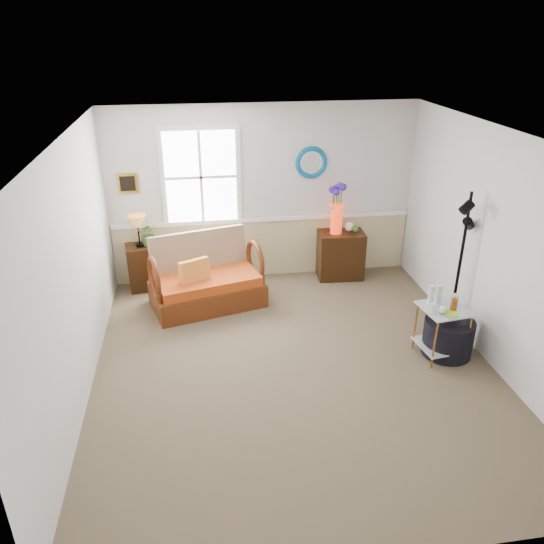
{
  "coord_description": "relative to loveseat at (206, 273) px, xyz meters",
  "views": [
    {
      "loc": [
        -1.02,
        -4.97,
        3.58
      ],
      "look_at": [
        -0.2,
        0.35,
        1.05
      ],
      "focal_mm": 35.0,
      "sensor_mm": 36.0,
      "label": 1
    }
  ],
  "objects": [
    {
      "name": "cabinet",
      "position": [
        2.06,
        0.6,
        -0.12
      ],
      "size": [
        0.7,
        0.48,
        0.73
      ],
      "primitive_type": null,
      "rotation": [
        0.0,
        0.0,
        -0.06
      ],
      "color": "black",
      "rests_on": "floor"
    },
    {
      "name": "walls",
      "position": [
        0.92,
        -1.64,
        0.81
      ],
      "size": [
        4.51,
        5.01,
        2.6
      ],
      "color": "silver",
      "rests_on": "floor"
    },
    {
      "name": "ottoman",
      "position": [
        2.76,
        -1.66,
        -0.26
      ],
      "size": [
        0.71,
        0.71,
        0.45
      ],
      "primitive_type": "cylinder",
      "rotation": [
        0.0,
        0.0,
        0.26
      ],
      "color": "black",
      "rests_on": "floor"
    },
    {
      "name": "loveseat",
      "position": [
        0.0,
        0.0,
        0.0
      ],
      "size": [
        1.65,
        1.19,
        0.97
      ],
      "primitive_type": null,
      "rotation": [
        0.0,
        0.0,
        0.26
      ],
      "color": "#4C1706",
      "rests_on": "floor"
    },
    {
      "name": "side_table",
      "position": [
        2.65,
        -1.69,
        -0.17
      ],
      "size": [
        0.56,
        0.56,
        0.64
      ],
      "primitive_type": null,
      "rotation": [
        0.0,
        0.0,
        0.12
      ],
      "color": "#C4843E",
      "rests_on": "floor"
    },
    {
      "name": "floor_lamp",
      "position": [
        3.02,
        -1.21,
        0.44
      ],
      "size": [
        0.33,
        0.33,
        1.85
      ],
      "primitive_type": null,
      "rotation": [
        0.0,
        0.0,
        0.28
      ],
      "color": "black",
      "rests_on": "floor"
    },
    {
      "name": "wainscot",
      "position": [
        0.92,
        0.84,
        -0.04
      ],
      "size": [
        4.46,
        0.02,
        0.9
      ],
      "primitive_type": "cube",
      "color": "tan",
      "rests_on": "walls"
    },
    {
      "name": "throw_pillow",
      "position": [
        -0.15,
        -0.13,
        0.04
      ],
      "size": [
        0.42,
        0.28,
        0.42
      ],
      "primitive_type": null,
      "rotation": [
        0.0,
        0.0,
        0.45
      ],
      "color": "#CB4902",
      "rests_on": "loveseat"
    },
    {
      "name": "table_lamp",
      "position": [
        -0.91,
        0.64,
        0.43
      ],
      "size": [
        0.29,
        0.29,
        0.47
      ],
      "primitive_type": null,
      "rotation": [
        0.0,
        0.0,
        0.12
      ],
      "color": "orange",
      "rests_on": "lamp_stand"
    },
    {
      "name": "floor",
      "position": [
        0.92,
        -1.64,
        -0.49
      ],
      "size": [
        4.5,
        5.0,
        0.01
      ],
      "primitive_type": "cube",
      "color": "brown",
      "rests_on": "ground"
    },
    {
      "name": "lamp_stand",
      "position": [
        -0.93,
        0.66,
        -0.15
      ],
      "size": [
        0.44,
        0.44,
        0.68
      ],
      "primitive_type": null,
      "rotation": [
        0.0,
        0.0,
        0.16
      ],
      "color": "black",
      "rests_on": "floor"
    },
    {
      "name": "picture",
      "position": [
        -1.0,
        0.84,
        1.06
      ],
      "size": [
        0.28,
        0.03,
        0.28
      ],
      "primitive_type": "cube",
      "color": "#BD8B22",
      "rests_on": "walls"
    },
    {
      "name": "mirror",
      "position": [
        1.62,
        0.84,
        1.26
      ],
      "size": [
        0.47,
        0.07,
        0.47
      ],
      "primitive_type": "torus",
      "rotation": [
        1.57,
        0.0,
        0.0
      ],
      "color": "#087AAB",
      "rests_on": "walls"
    },
    {
      "name": "flower_vase",
      "position": [
        1.97,
        0.6,
        0.62
      ],
      "size": [
        0.26,
        0.26,
        0.75
      ],
      "primitive_type": null,
      "rotation": [
        0.0,
        0.0,
        -0.22
      ],
      "color": "red",
      "rests_on": "cabinet"
    },
    {
      "name": "potted_plant",
      "position": [
        -0.78,
        0.67,
        0.32
      ],
      "size": [
        0.33,
        0.36,
        0.26
      ],
      "primitive_type": "imported",
      "rotation": [
        0.0,
        0.0,
        0.07
      ],
      "color": "#3C6027",
      "rests_on": "lamp_stand"
    },
    {
      "name": "chair_rail",
      "position": [
        0.92,
        0.83,
        0.43
      ],
      "size": [
        4.46,
        0.04,
        0.06
      ],
      "primitive_type": "cube",
      "color": "white",
      "rests_on": "walls"
    },
    {
      "name": "ceiling",
      "position": [
        0.92,
        -1.64,
        2.11
      ],
      "size": [
        4.5,
        5.0,
        0.01
      ],
      "primitive_type": "cube",
      "color": "white",
      "rests_on": "walls"
    },
    {
      "name": "tabletop_items",
      "position": [
        2.63,
        -1.68,
        0.27
      ],
      "size": [
        0.45,
        0.45,
        0.24
      ],
      "primitive_type": null,
      "rotation": [
        0.0,
        0.0,
        -0.13
      ],
      "color": "silver",
      "rests_on": "side_table"
    },
    {
      "name": "window",
      "position": [
        0.02,
        0.83,
        1.11
      ],
      "size": [
        1.14,
        0.06,
        1.44
      ],
      "primitive_type": null,
      "color": "white",
      "rests_on": "walls"
    }
  ]
}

